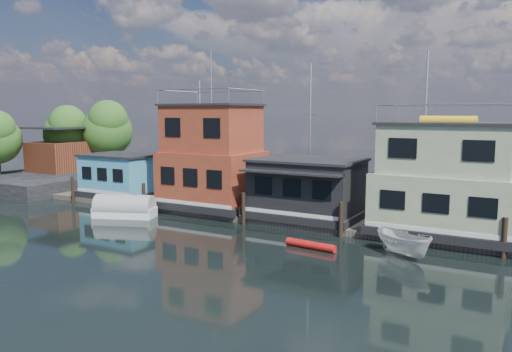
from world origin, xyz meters
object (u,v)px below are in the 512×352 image
Objects in this scene: houseboat_blue at (122,175)px; tarp_runabout at (125,208)px; houseboat_red at (212,159)px; motorboat at (404,243)px; red_kayak at (311,245)px; houseboat_green at (445,181)px; houseboat_dark at (307,188)px.

houseboat_blue is 1.35× the size of tarp_runabout.
houseboat_red is 3.13× the size of motorboat.
houseboat_green is at bearing 51.38° from red_kayak.
houseboat_dark is at bearing 121.59° from red_kayak.
houseboat_red reaches higher than houseboat_dark.
houseboat_red reaches higher than houseboat_blue.
houseboat_green reaches higher than motorboat.
houseboat_blue is 7.44m from tarp_runabout.
houseboat_green is at bearing 21.86° from motorboat.
houseboat_red is (9.50, 0.00, 1.90)m from houseboat_blue.
houseboat_dark is 9.51m from motorboat.
tarp_runabout is at bearing -44.26° from houseboat_blue.
houseboat_green reaches higher than tarp_runabout.
motorboat is 20.17m from tarp_runabout.
houseboat_dark is (17.50, -0.02, 0.21)m from houseboat_blue.
houseboat_blue reaches higher than motorboat.
tarp_runabout is at bearing -130.16° from houseboat_red.
houseboat_green is 2.76× the size of red_kayak.
houseboat_blue is 1.69× the size of motorboat.
houseboat_red is 1.60× the size of houseboat_dark.
houseboat_red is 3.89× the size of red_kayak.
houseboat_green reaches higher than houseboat_dark.
tarp_runabout is (-4.29, -5.08, -3.43)m from houseboat_red.
red_kayak is at bearing 136.63° from motorboat.
motorboat is at bearing -102.44° from houseboat_green.
red_kayak is (10.96, -6.15, -3.88)m from houseboat_red.
houseboat_green is at bearing -7.70° from tarp_runabout.
red_kayak is (2.96, -6.13, -2.19)m from houseboat_dark.
houseboat_green is (9.00, 0.02, 1.13)m from houseboat_dark.
red_kayak is 15.29m from tarp_runabout.
red_kayak is (-6.04, -6.15, -3.33)m from houseboat_green.
red_kayak is at bearing -25.15° from tarp_runabout.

